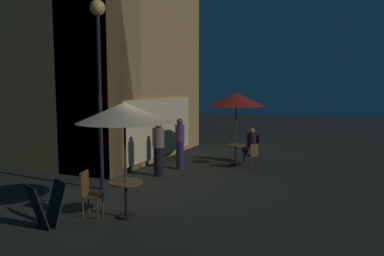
{
  "coord_description": "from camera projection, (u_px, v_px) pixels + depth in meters",
  "views": [
    {
      "loc": [
        -7.32,
        -4.72,
        2.68
      ],
      "look_at": [
        2.93,
        -0.53,
        1.48
      ],
      "focal_mm": 34.26,
      "sensor_mm": 36.0,
      "label": 1
    }
  ],
  "objects": [
    {
      "name": "patio_umbrella_1",
      "position": [
        236.0,
        100.0,
        12.61
      ],
      "size": [
        1.97,
        1.97,
        2.54
      ],
      "color": "black",
      "rests_on": "ground"
    },
    {
      "name": "patron_standing_2",
      "position": [
        180.0,
        143.0,
        12.14
      ],
      "size": [
        0.31,
        0.31,
        1.7
      ],
      "rotation": [
        0.0,
        0.0,
        2.32
      ],
      "color": "#28254A",
      "rests_on": "ground"
    },
    {
      "name": "cafe_table_1",
      "position": [
        235.0,
        151.0,
        12.8
      ],
      "size": [
        0.64,
        0.64,
        0.73
      ],
      "color": "black",
      "rests_on": "ground"
    },
    {
      "name": "cafe_chair_2",
      "position": [
        252.0,
        154.0,
        12.19
      ],
      "size": [
        0.52,
        0.52,
        0.85
      ],
      "rotation": [
        0.0,
        0.0,
        1.05
      ],
      "color": "brown",
      "rests_on": "ground"
    },
    {
      "name": "cafe_chair_0",
      "position": [
        88.0,
        190.0,
        7.66
      ],
      "size": [
        0.48,
        0.48,
        0.96
      ],
      "rotation": [
        0.0,
        0.0,
        -1.29
      ],
      "color": "brown",
      "rests_on": "ground"
    },
    {
      "name": "patron_standing_1",
      "position": [
        158.0,
        148.0,
        11.18
      ],
      "size": [
        0.36,
        0.36,
        1.7
      ],
      "rotation": [
        0.0,
        0.0,
        4.77
      ],
      "color": "black",
      "rests_on": "ground"
    },
    {
      "name": "patron_seated_0",
      "position": [
        250.0,
        143.0,
        13.21
      ],
      "size": [
        0.54,
        0.49,
        1.27
      ],
      "rotation": [
        0.0,
        0.0,
        2.6
      ],
      "color": "#24244C",
      "rests_on": "ground"
    },
    {
      "name": "menu_sandwich_board",
      "position": [
        47.0,
        205.0,
        7.09
      ],
      "size": [
        0.8,
        0.77,
        0.85
      ],
      "rotation": [
        0.0,
        0.0,
        -0.44
      ],
      "color": "black",
      "rests_on": "ground"
    },
    {
      "name": "street_lamp_near_corner",
      "position": [
        99.0,
        49.0,
        9.38
      ],
      "size": [
        0.39,
        0.39,
        4.91
      ],
      "color": "black",
      "rests_on": "ground"
    },
    {
      "name": "cafe_chair_1",
      "position": [
        253.0,
        146.0,
        13.31
      ],
      "size": [
        0.58,
        0.58,
        1.0
      ],
      "rotation": [
        0.0,
        0.0,
        2.6
      ],
      "color": "black",
      "rests_on": "ground"
    },
    {
      "name": "patio_umbrella_0",
      "position": [
        124.0,
        113.0,
        7.4
      ],
      "size": [
        1.94,
        1.94,
        2.4
      ],
      "color": "black",
      "rests_on": "ground"
    },
    {
      "name": "ground_plane",
      "position": [
        126.0,
        200.0,
        8.8
      ],
      "size": [
        60.0,
        60.0,
        0.0
      ],
      "primitive_type": "plane",
      "color": "#272821"
    },
    {
      "name": "cafe_table_0",
      "position": [
        126.0,
        192.0,
        7.57
      ],
      "size": [
        0.71,
        0.71,
        0.77
      ],
      "color": "black",
      "rests_on": "ground"
    },
    {
      "name": "cafe_building",
      "position": [
        96.0,
        41.0,
        13.27
      ],
      "size": [
        7.25,
        6.88,
        8.82
      ],
      "color": "tan",
      "rests_on": "ground"
    }
  ]
}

